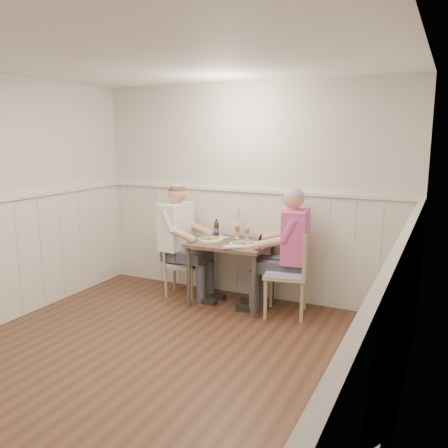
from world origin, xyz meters
name	(u,v)px	position (x,y,z in m)	size (l,w,h in m)	color
ground_plane	(145,373)	(0.00, 0.00, 0.00)	(4.50, 4.50, 0.00)	#47291A
room_shell	(139,195)	(0.00, 0.00, 1.52)	(4.04, 4.54, 2.60)	silver
wainscot	(184,273)	(0.00, 0.69, 0.69)	(4.00, 4.49, 1.34)	silver
dining_table	(231,251)	(-0.04, 1.84, 0.65)	(0.91, 0.70, 0.75)	#4A382D
chair_right	(292,270)	(0.71, 1.80, 0.53)	(0.54, 0.54, 0.97)	#9F8957
chair_left	(178,261)	(-0.77, 1.84, 0.44)	(0.46, 0.46, 0.81)	#9F8957
man_in_pink	(291,261)	(0.68, 1.85, 0.61)	(0.72, 0.50, 1.45)	#3F3F47
diner_cream	(179,248)	(-0.75, 1.84, 0.60)	(0.68, 0.47, 1.42)	#3F3F47
plate_man	(242,243)	(0.13, 1.76, 0.77)	(0.30, 0.30, 0.08)	white
plate_diner	(209,238)	(-0.32, 1.81, 0.77)	(0.30, 0.30, 0.08)	white
beer_glass_a	(247,231)	(0.06, 2.06, 0.85)	(0.06, 0.06, 0.15)	silver
beer_glass_b	(237,228)	(-0.06, 2.05, 0.87)	(0.07, 0.07, 0.18)	silver
beer_bottle	(216,229)	(-0.32, 2.01, 0.85)	(0.06, 0.06, 0.23)	black
rolled_napkin	(233,247)	(0.12, 1.54, 0.77)	(0.19, 0.17, 0.05)	white
grass_vase	(237,223)	(-0.09, 2.10, 0.92)	(0.04, 0.04, 0.38)	silver
gingham_mat	(215,237)	(-0.33, 2.00, 0.75)	(0.36, 0.33, 0.01)	#6679C5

